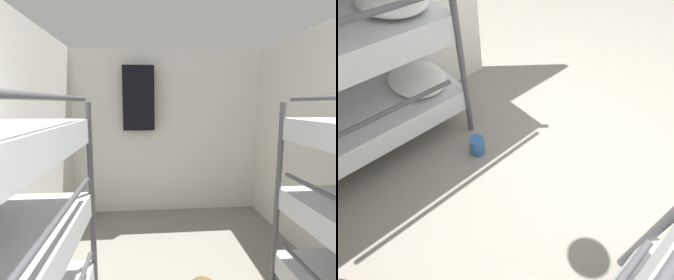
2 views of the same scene
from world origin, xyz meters
TOP-DOWN VIEW (x-y plane):
  - wall_back at (0.00, 4.34)m, footprint 2.87×0.06m
  - hanging_coat at (-0.41, 4.19)m, footprint 0.44×0.12m

SIDE VIEW (x-z plane):
  - wall_back at x=0.00m, z-range 0.00..2.41m
  - hanging_coat at x=-0.41m, z-range 1.26..2.16m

